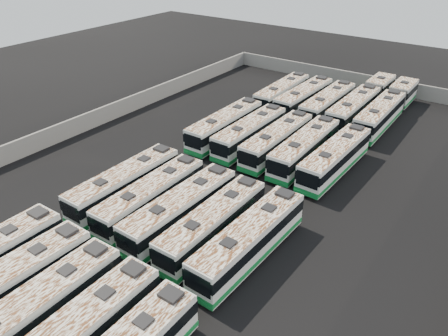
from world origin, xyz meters
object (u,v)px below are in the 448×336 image
Objects in this scene: bus_midback_left at (250,133)px; bus_back_center at (327,104)px; bus_midback_right at (305,148)px; bus_back_right at (363,102)px; bus_midfront_far_right at (249,240)px; bus_front_left at (6,288)px; bus_midback_center at (277,141)px; bus_midfront_right at (213,224)px; bus_midback_far_left at (225,126)px; bus_back_far_right at (388,107)px; bus_front_center at (36,313)px; bus_midback_far_right at (335,158)px; bus_back_left at (304,98)px; bus_back_far_left at (282,94)px; bus_midfront_far_left at (125,184)px; bus_midfront_left at (151,197)px; bus_midfront_center at (181,210)px.

bus_midback_left is 0.97× the size of bus_back_center.
bus_midback_left is 0.98× the size of bus_midback_right.
bus_midfront_far_right is at bearing -84.12° from bus_back_right.
bus_back_right reaches higher than bus_back_center.
bus_front_left is 1.01× the size of bus_midback_center.
bus_midback_far_left is at bearing 122.29° from bus_midfront_right.
bus_front_left is 29.86m from bus_midback_left.
bus_back_far_right is at bearing 77.31° from bus_midback_right.
bus_front_center is 14.12m from bus_midfront_right.
bus_back_left is (-10.42, 13.80, 0.01)m from bus_midback_far_right.
bus_back_far_left is at bearing 108.73° from bus_midfront_right.
bus_midfront_right is 33.25m from bus_back_right.
bus_midfront_far_right is (3.53, -0.12, 0.06)m from bus_midfront_right.
bus_back_far_right is at bearing 80.42° from bus_front_center.
bus_midfront_far_left is at bearing -101.62° from bus_midback_left.
bus_midfront_right is at bearing 63.97° from bus_front_left.
bus_front_left is 31.43m from bus_midback_far_right.
bus_midfront_right is at bearing -57.89° from bus_midback_far_left.
bus_back_right is (-3.40, 17.19, 0.02)m from bus_midback_far_right.
bus_midback_far_right is (3.51, -0.21, -0.01)m from bus_midback_right.
bus_front_center is 0.98× the size of bus_back_center.
bus_midback_center is 17.38m from bus_back_right.
bus_midback_left is (3.32, 16.13, -0.01)m from bus_midfront_far_left.
bus_back_far_right is (13.70, 32.96, 0.04)m from bus_midfront_far_left.
bus_front_center reaches higher than bus_midfront_right.
bus_midback_left is (-0.13, 16.28, 0.02)m from bus_midfront_left.
bus_back_far_left is at bearing 90.13° from bus_midfront_far_left.
bus_midfront_far_right is 17.72m from bus_midback_center.
bus_front_center is 30.56m from bus_midback_far_right.
bus_midfront_left is 16.60m from bus_midback_center.
bus_back_left is at bearing -163.33° from bus_back_far_right.
bus_midback_far_left is at bearing 131.71° from bus_midfront_far_right.
bus_back_left reaches higher than bus_midfront_center.
bus_front_left is at bearing -96.86° from bus_midback_center.
bus_back_center is 4.97m from bus_back_right.
bus_back_right is at bearing 88.71° from bus_midback_right.
bus_back_center is 0.64× the size of bus_back_right.
bus_midfront_far_left is 34.70m from bus_back_right.
bus_back_left is at bearing 102.77° from bus_midfront_right.
bus_midback_left is (-10.41, 16.37, -0.03)m from bus_midfront_far_right.
bus_midfront_left is (3.45, -0.15, -0.03)m from bus_midfront_far_left.
bus_midfront_left is at bearing -78.06° from bus_midback_far_left.
bus_midback_far_left is 0.64× the size of bus_back_right.
bus_back_left is (3.36, 0.01, 0.04)m from bus_back_far_left.
bus_back_right is at bearing 27.02° from bus_back_left.
bus_midback_left is (3.43, 0.09, -0.04)m from bus_midback_far_left.
bus_front_left is 3.42m from bus_front_center.
bus_midback_left is 0.63× the size of bus_back_far_right.
bus_back_center is at bearing 75.25° from bus_midback_left.
bus_midback_right is 16.98m from bus_back_right.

